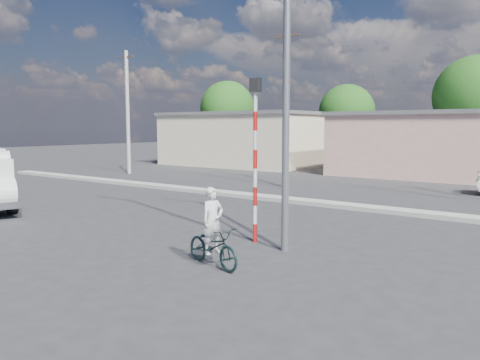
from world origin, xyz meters
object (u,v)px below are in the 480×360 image
Objects in this scene: traffic_pole at (255,146)px; streetlight at (281,49)px; bicycle at (213,246)px; cyclist at (213,234)px.

traffic_pole is 2.56m from streetlight.
cyclist reaches higher than bicycle.
streetlight is (0.46, 2.08, 4.50)m from bicycle.
cyclist is at bearing 0.00° from bicycle.
cyclist is (0.00, 0.00, 0.28)m from bicycle.
streetlight is at bearing -17.73° from traffic_pole.
bicycle is at bearing 0.00° from cyclist.
traffic_pole is at bearing 26.20° from bicycle.
traffic_pole is (-0.48, 2.38, 1.85)m from cyclist.
bicycle is 4.98m from streetlight.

